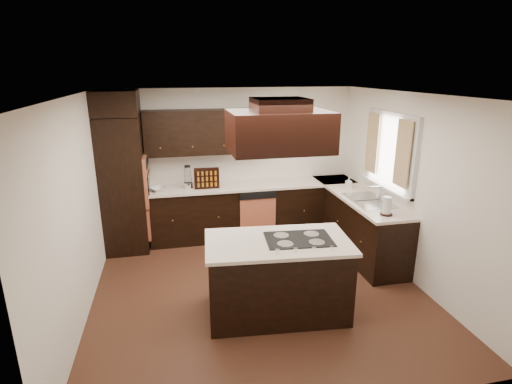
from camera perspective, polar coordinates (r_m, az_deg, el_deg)
floor at (r=5.46m, az=0.32°, el=-13.64°), size 4.20×4.20×0.02m
ceiling at (r=4.70m, az=0.37°, el=13.81°), size 4.20×4.20×0.02m
wall_back at (r=6.94m, az=-3.47°, el=4.31°), size 4.20×0.02×2.50m
wall_front at (r=3.08m, az=9.17°, el=-12.87°), size 4.20×0.02×2.50m
wall_left at (r=4.95m, az=-24.28°, el=-2.47°), size 0.02×4.20×2.50m
wall_right at (r=5.76m, az=21.31°, el=0.49°), size 0.02×4.20×2.50m
oven_column at (r=6.56m, az=-18.38°, el=0.99°), size 0.65×0.75×2.12m
wall_oven_face at (r=6.51m, az=-15.37°, el=1.69°), size 0.05×0.62×0.78m
base_cabinets_back at (r=6.88m, az=-2.66°, el=-2.83°), size 2.93×0.60×0.88m
base_cabinets_right at (r=6.59m, az=14.06°, el=-4.24°), size 0.60×2.40×0.88m
countertop_back at (r=6.72m, az=-2.69°, el=0.82°), size 2.93×0.63×0.04m
countertop_right at (r=6.44m, az=14.23°, el=-0.43°), size 0.63×2.40×0.04m
upper_cabinets at (r=6.61m, az=-7.04°, el=8.52°), size 2.00×0.34×0.72m
dishwasher_front at (r=6.67m, az=0.26°, el=-3.85°), size 0.60×0.05×0.72m
window_frame at (r=6.10m, az=18.60°, el=5.52°), size 0.06×1.32×1.12m
window_pane at (r=6.11m, az=18.83°, el=5.52°), size 0.00×1.20×1.00m
curtain_left at (r=5.71m, az=20.24°, el=5.13°), size 0.02×0.34×0.90m
curtain_right at (r=6.42m, az=16.29°, el=6.72°), size 0.02×0.34×0.90m
sink_rim at (r=6.14m, az=15.80°, el=-1.16°), size 0.52×0.84×0.01m
island at (r=4.78m, az=3.06°, el=-12.22°), size 1.66×1.00×0.88m
island_top at (r=4.57m, az=3.15°, el=-7.18°), size 1.72×1.07×0.04m
cooktop at (r=4.61m, az=6.12°, el=-6.70°), size 0.79×0.57×0.01m
range_hood at (r=4.23m, az=3.35°, el=8.66°), size 1.05×0.72×0.42m
hood_duct at (r=4.20m, az=3.42°, el=12.37°), size 0.55×0.50×0.13m
blender_base at (r=6.60m, az=-9.65°, el=0.92°), size 0.15×0.15×0.10m
blender_pitcher at (r=6.55m, az=-9.72°, el=2.43°), size 0.13×0.13×0.26m
spice_rack at (r=6.54m, az=-7.07°, el=1.95°), size 0.40×0.11×0.33m
mixing_bowl at (r=6.57m, az=-13.78°, el=0.41°), size 0.33×0.33×0.06m
soap_bottle at (r=6.69m, az=13.10°, el=1.31°), size 0.09×0.09×0.19m
paper_towel at (r=5.57m, az=18.20°, el=-1.92°), size 0.12×0.12×0.25m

